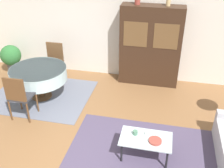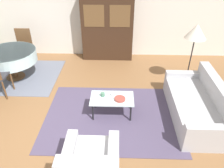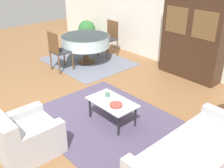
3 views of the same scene
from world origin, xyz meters
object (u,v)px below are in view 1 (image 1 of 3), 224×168
dining_table (39,74)px  potted_plant (11,57)px  cup (135,133)px  dining_chair_far (54,60)px  bowl_small (149,134)px  vase_short (169,1)px  dining_chair_near (19,95)px  coffee_table (146,140)px  display_cabinet (150,46)px  bowl (155,141)px

dining_table → potted_plant: 1.78m
dining_table → cup: size_ratio=15.62×
dining_chair_far → bowl_small: bearing=141.0°
dining_chair_far → potted_plant: 1.42m
bowl_small → vase_short: (0.06, 2.62, 1.69)m
vase_short → dining_chair_near: bearing=-141.5°
coffee_table → dining_table: (-2.65, 1.42, 0.25)m
coffee_table → dining_chair_far: bearing=139.1°
dining_chair_near → potted_plant: 2.41m
dining_table → display_cabinet: bearing=28.5°
display_cabinet → cup: size_ratio=24.12×
dining_chair_near → bowl_small: size_ratio=6.66×
dining_chair_near → bowl_small: bearing=-9.2°
bowl_small → vase_short: 3.12m
bowl → potted_plant: (-4.20, 2.57, 0.02)m
dining_chair_far → potted_plant: bearing=-8.9°
cup → dining_chair_far: bearing=137.7°
bowl → dining_table: bearing=152.2°
display_cabinet → cup: bearing=-89.3°
dining_chair_far → display_cabinet: bearing=-169.6°
bowl_small → dining_table: bearing=154.1°
dining_table → potted_plant: bearing=142.0°
cup → vase_short: 3.17m
vase_short → dining_table: bearing=-154.4°
coffee_table → bowl_small: bearing=69.1°
dining_table → cup: 2.81m
dining_chair_near → vase_short: bearing=38.5°
cup → coffee_table: bearing=-18.0°
dining_chair_far → dining_chair_near: bearing=90.0°
dining_table → dining_chair_near: bearing=-90.0°
dining_chair_far → bowl: (2.80, -2.35, -0.15)m
bowl_small → coffee_table: bearing=-110.9°
bowl → bowl_small: bearing=124.3°
bowl_small → potted_plant: bearing=149.6°
coffee_table → dining_chair_near: bearing=168.2°
cup → vase_short: vase_short is taller
coffee_table → cup: bearing=162.0°
display_cabinet → dining_table: (-2.42, -1.32, -0.39)m
potted_plant → coffee_table: bearing=-31.9°
cup → vase_short: bearing=83.6°
coffee_table → vase_short: size_ratio=3.87×
dining_chair_far → cup: size_ratio=12.17×
bowl → vase_short: vase_short is taller
cup → bowl: bearing=-18.1°
coffee_table → potted_plant: 4.76m
dining_chair_far → vase_short: vase_short is taller
potted_plant → cup: bearing=-32.5°
display_cabinet → bowl: 2.87m
display_cabinet → vase_short: bearing=0.2°
dining_chair_far → coffee_table: bearing=139.1°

